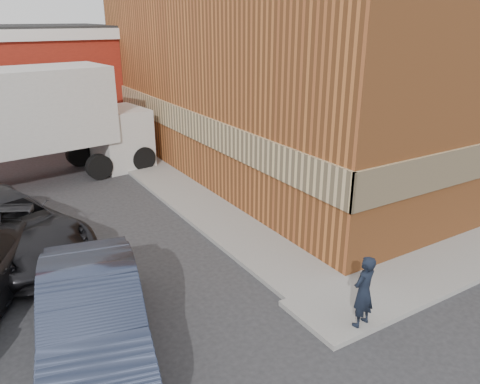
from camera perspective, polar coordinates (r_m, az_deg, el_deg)
ground at (r=11.02m, az=6.88°, el=-12.80°), size 90.00×90.00×0.00m
brick_building at (r=21.61m, az=10.65°, el=16.75°), size 14.25×18.25×9.36m
sidewalk_west at (r=18.35m, az=-9.12°, el=1.38°), size 1.80×18.00×0.12m
man at (r=9.85m, az=14.83°, el=-11.64°), size 0.62×0.47×1.56m
sedan at (r=9.33m, az=-17.49°, el=-14.36°), size 2.81×5.38×1.69m
suv_a at (r=13.85m, az=-26.94°, el=-3.88°), size 4.55×6.47×1.64m
box_truck at (r=19.22m, az=-23.16°, el=8.34°), size 8.94×3.57×4.29m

